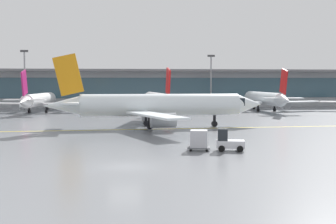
# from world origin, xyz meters

# --- Properties ---
(ground_plane) EXTENTS (400.00, 400.00, 0.00)m
(ground_plane) POSITION_xyz_m (0.00, 0.00, 0.00)
(ground_plane) COLOR slate
(taxiway_centreline_stripe) EXTENTS (109.87, 6.13, 0.01)m
(taxiway_centreline_stripe) POSITION_xyz_m (5.49, 26.95, 0.00)
(taxiway_centreline_stripe) COLOR yellow
(taxiway_centreline_stripe) RESTS_ON ground_plane
(terminal_concourse) EXTENTS (196.23, 11.00, 9.60)m
(terminal_concourse) POSITION_xyz_m (0.00, 82.41, 4.92)
(terminal_concourse) COLOR #9EA3A8
(terminal_concourse) RESTS_ON ground_plane
(gate_airplane_2) EXTENTS (24.56, 26.50, 8.77)m
(gate_airplane_2) POSITION_xyz_m (-17.15, 62.90, 2.63)
(gate_airplane_2) COLOR white
(gate_airplane_2) RESTS_ON ground_plane
(gate_airplane_3) EXTENTS (25.56, 27.60, 9.14)m
(gate_airplane_3) POSITION_xyz_m (7.66, 58.60, 2.74)
(gate_airplane_3) COLOR white
(gate_airplane_3) RESTS_ON ground_plane
(gate_airplane_4) EXTENTS (25.66, 27.54, 9.14)m
(gate_airplane_4) POSITION_xyz_m (31.70, 61.99, 2.74)
(gate_airplane_4) COLOR white
(gate_airplane_4) RESTS_ON ground_plane
(taxiing_regional_jet) EXTENTS (31.36, 29.14, 10.39)m
(taxiing_regional_jet) POSITION_xyz_m (5.09, 28.93, 3.12)
(taxiing_regional_jet) COLOR white
(taxiing_regional_jet) RESTS_ON ground_plane
(baggage_tug) EXTENTS (2.83, 2.04, 2.10)m
(baggage_tug) POSITION_xyz_m (9.79, 6.79, 0.89)
(baggage_tug) COLOR silver
(baggage_tug) RESTS_ON ground_plane
(cargo_dolly_lead) EXTENTS (2.38, 1.98, 1.94)m
(cargo_dolly_lead) POSITION_xyz_m (7.09, 7.34, 1.05)
(cargo_dolly_lead) COLOR #595B60
(cargo_dolly_lead) RESTS_ON ground_plane
(apron_light_mast_1) EXTENTS (1.80, 0.36, 13.88)m
(apron_light_mast_1) POSITION_xyz_m (-22.23, 74.05, 7.62)
(apron_light_mast_1) COLOR gray
(apron_light_mast_1) RESTS_ON ground_plane
(apron_light_mast_2) EXTENTS (1.80, 0.36, 13.12)m
(apron_light_mast_2) POSITION_xyz_m (22.41, 75.38, 7.24)
(apron_light_mast_2) COLOR gray
(apron_light_mast_2) RESTS_ON ground_plane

